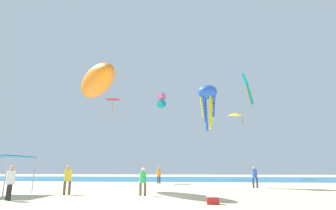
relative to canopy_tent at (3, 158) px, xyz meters
name	(u,v)px	position (x,y,z in m)	size (l,w,h in m)	color
ground	(140,198)	(8.92, -0.01, -2.31)	(110.00, 110.00, 0.10)	beige
ocean_strip	(173,179)	(8.92, 26.71, -2.25)	(110.00, 19.23, 0.03)	#1E6B93
canopy_tent	(3,158)	(0.00, 0.00, 0.00)	(2.77, 2.84, 2.40)	#B2B2B7
person_near_tent	(11,180)	(2.43, -2.42, -1.22)	(0.42, 0.42, 1.78)	black
person_leftmost	(143,179)	(8.96, 0.66, -1.29)	(0.44, 0.39, 1.66)	brown
person_central	(68,177)	(4.06, 0.75, -1.19)	(0.44, 0.44, 1.84)	brown
person_rightmost	(159,174)	(8.32, 13.66, -1.23)	(0.42, 0.42, 1.76)	#33384C
person_far_shore	(255,175)	(17.38, 7.96, -1.21)	(0.45, 0.43, 1.79)	#33384C
cooler_box	(213,200)	(12.95, -2.90, -2.09)	(0.57, 0.37, 0.35)	red
kite_delta_yellow	(235,114)	(19.36, 27.61, 8.14)	(2.79, 2.83, 2.38)	yellow
kite_diamond_red	(113,100)	(1.66, 16.79, 8.14)	(1.82, 1.81, 2.46)	red
kite_box_pink	(162,100)	(6.98, 27.20, 10.72)	(1.68, 1.63, 2.53)	pink
kite_inflatable_orange	(97,82)	(4.38, 3.74, 6.27)	(6.07, 7.33, 2.83)	orange
kite_parafoil_teal	(248,90)	(20.63, 22.71, 10.91)	(2.47, 5.93, 3.68)	teal
kite_octopus_blue	(208,94)	(13.71, 9.51, 6.58)	(2.32, 2.32, 4.53)	blue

